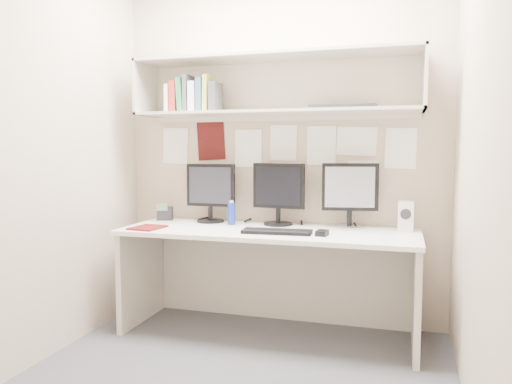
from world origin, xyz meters
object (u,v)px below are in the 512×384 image
(maroon_notebook, at_px, (148,228))
(monitor_left, at_px, (211,190))
(monitor_right, at_px, (350,193))
(desk, at_px, (268,282))
(desk_phone, at_px, (165,213))
(speaker, at_px, (406,216))
(keyboard, at_px, (277,232))
(monitor_center, at_px, (279,191))

(maroon_notebook, bearing_deg, monitor_left, 60.14)
(monitor_left, bearing_deg, monitor_right, -0.52)
(desk, xyz_separation_m, desk_phone, (-0.88, 0.21, 0.42))
(monitor_right, height_order, maroon_notebook, monitor_right)
(monitor_left, relative_size, monitor_right, 0.97)
(maroon_notebook, bearing_deg, speaker, 19.24)
(monitor_left, xyz_separation_m, desk_phone, (-0.37, -0.01, -0.19))
(keyboard, height_order, maroon_notebook, keyboard)
(speaker, relative_size, desk_phone, 1.49)
(monitor_right, xyz_separation_m, maroon_notebook, (-1.33, -0.42, -0.24))
(speaker, bearing_deg, maroon_notebook, -167.59)
(desk, bearing_deg, keyboard, -55.18)
(monitor_center, relative_size, monitor_right, 0.99)
(desk_phone, bearing_deg, monitor_right, -14.94)
(monitor_center, bearing_deg, desk, -89.17)
(monitor_left, height_order, maroon_notebook, monitor_left)
(monitor_right, distance_m, keyboard, 0.60)
(speaker, distance_m, maroon_notebook, 1.75)
(monitor_right, bearing_deg, desk, -167.73)
(monitor_center, distance_m, desk_phone, 0.92)
(monitor_center, xyz_separation_m, keyboard, (0.08, -0.35, -0.23))
(maroon_notebook, bearing_deg, keyboard, 10.00)
(keyboard, bearing_deg, monitor_center, 98.57)
(speaker, bearing_deg, monitor_center, 178.05)
(keyboard, height_order, desk_phone, desk_phone)
(monitor_right, height_order, desk_phone, monitor_right)
(speaker, bearing_deg, keyboard, -157.96)
(keyboard, distance_m, speaker, 0.87)
(speaker, bearing_deg, desk, -168.07)
(monitor_left, distance_m, desk_phone, 0.42)
(monitor_left, bearing_deg, maroon_notebook, -126.40)
(monitor_right, bearing_deg, keyboard, -150.93)
(monitor_right, height_order, keyboard, monitor_right)
(monitor_right, distance_m, speaker, 0.40)
(monitor_center, xyz_separation_m, maroon_notebook, (-0.82, -0.42, -0.24))
(monitor_left, xyz_separation_m, speaker, (1.40, -0.02, -0.14))
(monitor_left, bearing_deg, desk, -23.94)
(maroon_notebook, bearing_deg, desk, 19.77)
(keyboard, bearing_deg, desk_phone, 156.69)
(monitor_left, relative_size, desk_phone, 3.26)
(desk_phone, bearing_deg, maroon_notebook, -95.12)
(monitor_right, relative_size, speaker, 2.26)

